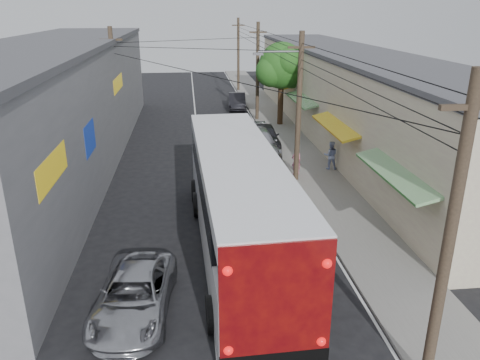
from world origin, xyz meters
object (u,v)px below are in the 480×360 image
object	(u,v)px
parked_car_far	(237,101)
pedestrian_near	(296,161)
parked_suv	(258,143)
pedestrian_far	(331,155)
coach_bus	(238,201)
jeepney	(134,295)
parked_car_mid	(265,136)

from	to	relation	value
parked_car_far	pedestrian_near	xyz separation A→B (m)	(1.40, -19.07, 0.17)
parked_suv	pedestrian_near	world-z (taller)	pedestrian_near
pedestrian_far	parked_car_far	bearing A→B (deg)	-69.94
coach_bus	parked_car_far	xyz separation A→B (m)	(2.80, 27.24, -1.35)
jeepney	pedestrian_far	distance (m)	16.20
jeepney	parked_car_mid	xyz separation A→B (m)	(7.06, 18.20, 0.08)
pedestrian_far	coach_bus	bearing A→B (deg)	63.07
coach_bus	pedestrian_near	distance (m)	9.26
parked_car_far	pedestrian_far	size ratio (longest dim) A/B	2.66
parked_suv	parked_car_far	bearing A→B (deg)	88.01
jeepney	parked_car_mid	distance (m)	19.52
parked_car_far	parked_suv	bearing A→B (deg)	-86.35
parked_suv	parked_car_far	xyz separation A→B (m)	(0.20, 14.94, -0.10)
coach_bus	pedestrian_near	bearing A→B (deg)	60.97
coach_bus	parked_suv	distance (m)	12.63
jeepney	parked_suv	bearing A→B (deg)	73.96
parked_car_far	pedestrian_far	bearing A→B (deg)	-74.52
jeepney	parked_car_mid	bearing A→B (deg)	73.94
jeepney	parked_car_far	xyz separation A→B (m)	(6.45, 31.09, 0.06)
parked_suv	pedestrian_far	xyz separation A→B (m)	(3.80, -3.46, 0.12)
parked_suv	pedestrian_near	size ratio (longest dim) A/B	3.67
parked_car_mid	parked_car_far	xyz separation A→B (m)	(-0.60, 12.89, -0.03)
jeepney	pedestrian_far	world-z (taller)	pedestrian_far
parked_suv	parked_car_far	distance (m)	14.94
pedestrian_near	pedestrian_far	size ratio (longest dim) A/B	0.94
coach_bus	pedestrian_far	size ratio (longest dim) A/B	8.42
pedestrian_near	jeepney	bearing A→B (deg)	45.02
parked_car_far	pedestrian_far	xyz separation A→B (m)	(3.60, -18.40, 0.22)
jeepney	pedestrian_near	size ratio (longest dim) A/B	3.10
parked_suv	pedestrian_near	distance (m)	4.43
jeepney	parked_car_far	world-z (taller)	parked_car_far
coach_bus	jeepney	world-z (taller)	coach_bus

